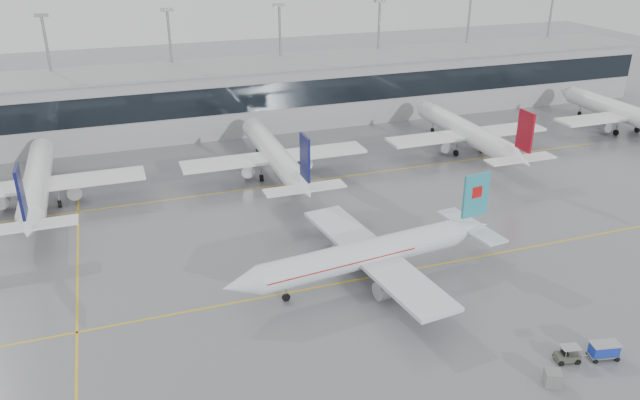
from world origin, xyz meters
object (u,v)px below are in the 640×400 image
object	(u,v)px
baggage_tug	(567,356)
baggage_cart	(604,349)
gse_unit	(553,378)
air_canada_jet	(372,253)

from	to	relation	value
baggage_tug	baggage_cart	xyz separation A→B (m)	(3.52, -0.75, 0.41)
baggage_tug	gse_unit	size ratio (longest dim) A/B	2.37
air_canada_jet	baggage_tug	size ratio (longest dim) A/B	10.12
baggage_tug	baggage_cart	size ratio (longest dim) A/B	1.15
baggage_tug	air_canada_jet	bearing A→B (deg)	131.99
gse_unit	air_canada_jet	bearing A→B (deg)	135.29
air_canada_jet	baggage_cart	distance (m)	25.30
baggage_cart	gse_unit	size ratio (longest dim) A/B	2.06
baggage_cart	air_canada_jet	bearing A→B (deg)	138.08
air_canada_jet	gse_unit	size ratio (longest dim) A/B	23.99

